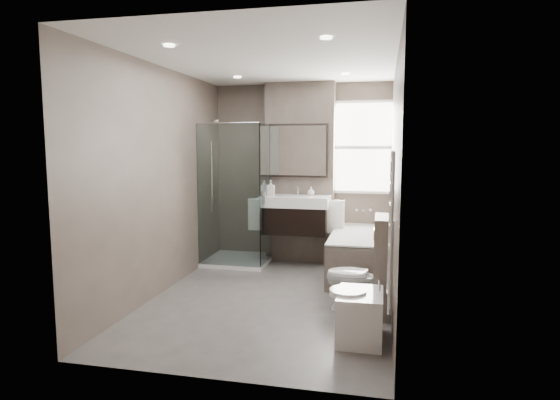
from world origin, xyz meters
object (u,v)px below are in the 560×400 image
(vanity, at_px, (296,214))
(bidet, at_px, (359,315))
(bathtub, at_px, (360,252))
(toilet, at_px, (359,278))

(vanity, xyz_separation_m, bidet, (1.01, -2.39, -0.51))
(bathtub, bearing_deg, bidet, -87.54)
(vanity, bearing_deg, bathtub, -19.37)
(vanity, relative_size, toilet, 1.37)
(bathtub, xyz_separation_m, bidet, (0.09, -2.06, -0.09))
(vanity, height_order, bathtub, vanity)
(toilet, bearing_deg, vanity, -143.60)
(vanity, bearing_deg, toilet, -59.37)
(bathtub, relative_size, toilet, 2.30)
(toilet, bearing_deg, bathtub, -172.26)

